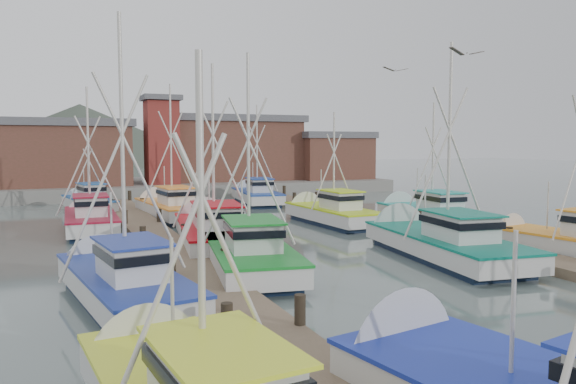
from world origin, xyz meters
name	(u,v)px	position (x,y,z in m)	size (l,w,h in m)	color
ground	(340,257)	(0.00, 0.00, 0.00)	(260.00, 260.00, 0.00)	#53635F
dock_left	(168,249)	(-7.00, 4.04, 0.21)	(2.30, 46.00, 1.50)	brown
dock_right	(415,231)	(7.00, 4.04, 0.21)	(2.30, 46.00, 1.50)	brown
quay	(175,186)	(0.00, 37.00, 0.60)	(44.00, 16.00, 1.20)	gray
shed_left	(62,152)	(-11.00, 35.00, 4.34)	(12.72, 8.48, 6.20)	brown
shed_center	(229,147)	(6.00, 37.00, 4.69)	(14.84, 9.54, 6.90)	brown
shed_right	(331,155)	(17.00, 34.00, 3.84)	(8.48, 6.36, 5.20)	brown
lookout_tower	(162,139)	(-2.00, 33.00, 5.55)	(3.60, 3.60, 8.50)	maroon
distant_hills	(48,165)	(-12.76, 122.59, 0.00)	(175.00, 140.00, 42.00)	#3E463A
boat_4	(246,252)	(-4.61, -0.40, 0.68)	(4.47, 9.95, 9.54)	#101E37
boat_5	(437,242)	(4.13, -1.59, 0.69)	(4.49, 10.73, 10.46)	#101E37
boat_6	(120,281)	(-9.98, -3.58, 0.69)	(3.95, 9.04, 9.85)	#101E37
boat_7	(564,243)	(9.31, -3.98, 0.69)	(3.80, 8.42, 9.67)	#101E37
boat_8	(212,230)	(-4.41, 5.70, 0.68)	(4.64, 10.73, 10.03)	#101E37
boat_9	(328,213)	(4.37, 9.79, 0.68)	(3.20, 8.94, 7.83)	#101E37
boat_10	(90,219)	(-9.94, 12.54, 0.68)	(3.73, 8.90, 9.10)	#101E37
boat_11	(425,214)	(9.78, 6.91, 0.68)	(3.49, 9.26, 8.44)	#101E37
boat_12	(169,208)	(-4.51, 16.69, 0.68)	(3.98, 9.65, 9.96)	#101E37
boat_13	(255,195)	(4.16, 23.21, 0.68)	(3.83, 9.32, 9.14)	#101E37
boat_14	(87,203)	(-9.56, 22.24, 0.67)	(3.73, 8.21, 6.43)	#101E37
gull_near	(467,53)	(0.39, -7.67, 8.03)	(1.54, 0.66, 0.24)	gray
gull_far	(396,70)	(4.35, 2.31, 8.87)	(1.55, 0.64, 0.24)	gray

